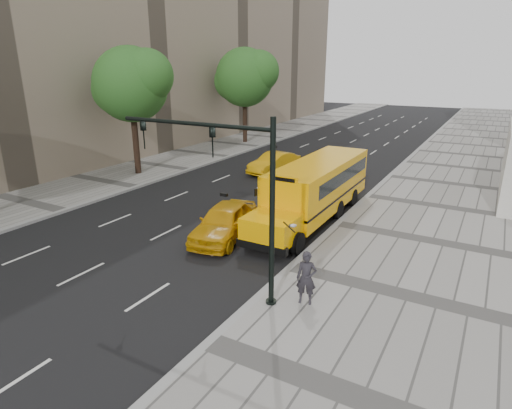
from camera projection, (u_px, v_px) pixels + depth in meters
The scene contains 12 objects.
ground at pixel (238, 208), 24.63m from camera, with size 140.00×140.00×0.00m, color black.
sidewalk_museum at pixel (467, 249), 18.97m from camera, with size 12.00×140.00×0.15m, color gray.
sidewalk_far at pixel (104, 182), 29.77m from camera, with size 6.00×140.00×0.15m, color gray.
curb_museum at pixel (337, 225), 21.79m from camera, with size 0.30×140.00×0.15m, color gray.
curb_far at pixel (135, 187), 28.36m from camera, with size 0.30×140.00×0.15m, color gray.
tree_b at pixel (132, 84), 29.82m from camera, with size 5.87×5.22×9.12m.
tree_c at pixel (246, 77), 42.55m from camera, with size 6.50×5.78×9.49m.
school_bus at pixel (317, 185), 22.61m from camera, with size 2.96×11.56×3.19m.
taxi_near at pixel (225, 222), 20.05m from camera, with size 1.98×4.91×1.67m, color #D2920A.
taxi_far at pixel (274, 163), 32.19m from camera, with size 1.63×4.67×1.54m, color #D2920A.
pedestrian at pixel (306, 278), 14.26m from camera, with size 0.68×0.44×1.86m, color #27242A.
traffic_signal at pixel (234, 186), 13.96m from camera, with size 6.18×0.36×6.40m.
Camera 1 is at (12.46, -19.76, 7.88)m, focal length 30.00 mm.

